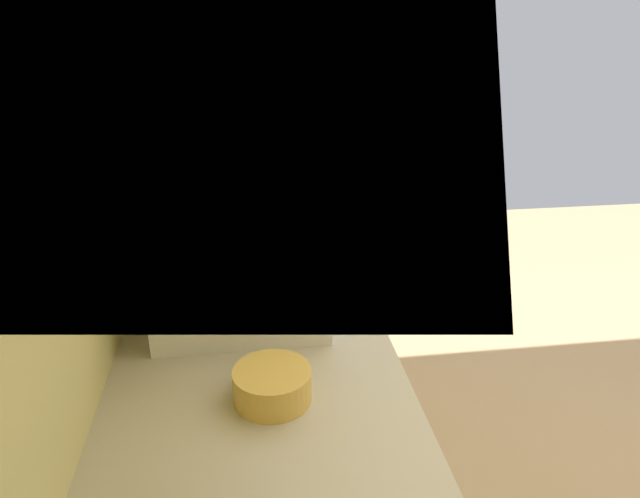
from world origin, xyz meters
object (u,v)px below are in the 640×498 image
oven_range (250,235)px  bowl (272,383)px  microwave (240,250)px  kettle (255,195)px

oven_range → bowl: bearing=-179.3°
microwave → bowl: (-0.43, -0.05, -0.10)m
oven_range → microwave: 1.63m
oven_range → bowl: (-1.96, -0.02, 0.47)m
bowl → kettle: bearing=0.0°
microwave → oven_range: bearing=-1.1°
oven_range → kettle: (-0.86, -0.02, 0.49)m
microwave → kettle: microwave is taller
kettle → oven_range: bearing=1.6°
oven_range → microwave: (-1.52, 0.03, 0.56)m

